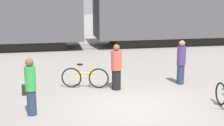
{
  "coord_description": "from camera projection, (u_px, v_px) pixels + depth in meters",
  "views": [
    {
      "loc": [
        -2.24,
        -8.49,
        3.31
      ],
      "look_at": [
        -0.39,
        1.11,
        1.1
      ],
      "focal_mm": 50.0,
      "sensor_mm": 36.0,
      "label": 1
    }
  ],
  "objects": [
    {
      "name": "bicycle_yellow",
      "position": [
        85.0,
        77.0,
        11.03
      ],
      "size": [
        1.65,
        0.55,
        0.9
      ],
      "color": "black",
      "rests_on": "ground_plane"
    },
    {
      "name": "backpack",
      "position": [
        26.0,
        90.0,
        10.32
      ],
      "size": [
        0.28,
        0.2,
        0.34
      ],
      "color": "black",
      "rests_on": "ground_plane"
    },
    {
      "name": "rail_near",
      "position": [
        91.0,
        49.0,
        18.85
      ],
      "size": [
        39.13,
        0.07,
        0.01
      ],
      "primitive_type": "cube",
      "color": "#4C4238",
      "rests_on": "ground_plane"
    },
    {
      "name": "person_in_purple",
      "position": [
        181.0,
        62.0,
        11.42
      ],
      "size": [
        0.32,
        0.32,
        1.63
      ],
      "rotation": [
        0.0,
        0.0,
        6.22
      ],
      "color": "#283351",
      "rests_on": "ground_plane"
    },
    {
      "name": "person_in_red",
      "position": [
        116.0,
        67.0,
        10.75
      ],
      "size": [
        0.36,
        0.36,
        1.6
      ],
      "rotation": [
        0.0,
        0.0,
        5.18
      ],
      "color": "black",
      "rests_on": "ground_plane"
    },
    {
      "name": "rail_far",
      "position": [
        88.0,
        45.0,
        20.23
      ],
      "size": [
        39.13,
        0.07,
        0.01
      ],
      "primitive_type": "cube",
      "color": "#4C4238",
      "rests_on": "ground_plane"
    },
    {
      "name": "ground_plane",
      "position": [
        132.0,
        106.0,
        9.28
      ],
      "size": [
        80.0,
        80.0,
        0.0
      ],
      "primitive_type": "plane",
      "color": "gray"
    },
    {
      "name": "freight_train",
      "position": [
        88.0,
        1.0,
        18.92
      ],
      "size": [
        27.13,
        3.0,
        5.37
      ],
      "color": "black",
      "rests_on": "ground_plane"
    },
    {
      "name": "person_in_green",
      "position": [
        31.0,
        87.0,
        8.48
      ],
      "size": [
        0.3,
        0.3,
        1.6
      ],
      "rotation": [
        0.0,
        0.0,
        0.24
      ],
      "color": "#283351",
      "rests_on": "ground_plane"
    }
  ]
}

